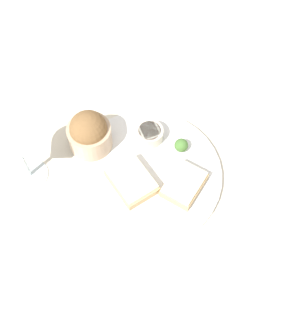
{
  "coord_description": "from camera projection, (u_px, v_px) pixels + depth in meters",
  "views": [
    {
      "loc": [
        -0.42,
        -0.0,
        0.79
      ],
      "look_at": [
        0.0,
        0.0,
        0.03
      ],
      "focal_mm": 45.0,
      "sensor_mm": 36.0,
      "label": 1
    }
  ],
  "objects": [
    {
      "name": "sauce_ramekin",
      "position": [
        148.0,
        134.0,
        0.91
      ],
      "size": [
        0.06,
        0.06,
        0.03
      ],
      "color": "beige",
      "rests_on": "dinner_plate"
    },
    {
      "name": "salad_bowl",
      "position": [
        88.0,
        133.0,
        0.87
      ],
      "size": [
        0.09,
        0.09,
        0.1
      ],
      "color": "tan",
      "rests_on": "dinner_plate"
    },
    {
      "name": "garnish",
      "position": [
        180.0,
        145.0,
        0.89
      ],
      "size": [
        0.03,
        0.03,
        0.03
      ],
      "color": "#477533",
      "rests_on": "dinner_plate"
    },
    {
      "name": "dinner_plate",
      "position": [
        144.0,
        174.0,
        0.88
      ],
      "size": [
        0.32,
        0.32,
        0.01
      ],
      "color": "white",
      "rests_on": "ground_plane"
    },
    {
      "name": "cheese_toast_near",
      "position": [
        130.0,
        181.0,
        0.85
      ],
      "size": [
        0.12,
        0.12,
        0.03
      ],
      "color": "tan",
      "rests_on": "dinner_plate"
    },
    {
      "name": "ground_plane",
      "position": [
        144.0,
        176.0,
        0.89
      ],
      "size": [
        4.0,
        4.0,
        0.0
      ],
      "primitive_type": "plane",
      "color": "beige"
    },
    {
      "name": "fork",
      "position": [
        239.0,
        112.0,
        0.97
      ],
      "size": [
        0.13,
        0.14,
        0.01
      ],
      "color": "silver",
      "rests_on": "ground_plane"
    },
    {
      "name": "cheese_toast_far",
      "position": [
        182.0,
        184.0,
        0.85
      ],
      "size": [
        0.11,
        0.1,
        0.03
      ],
      "color": "tan",
      "rests_on": "dinner_plate"
    },
    {
      "name": "wine_glass",
      "position": [
        16.0,
        151.0,
        0.8
      ],
      "size": [
        0.09,
        0.09,
        0.14
      ],
      "color": "silver",
      "rests_on": "ground_plane"
    }
  ]
}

